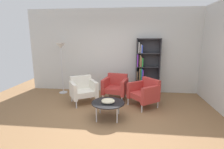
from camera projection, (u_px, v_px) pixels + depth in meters
ground_plane at (109, 122)px, 4.02m from camera, size 8.32×8.32×0.00m
plaster_back_panel at (118, 51)px, 6.10m from camera, size 6.40×0.12×2.90m
bookshelf_tall at (145, 68)px, 5.91m from camera, size 0.80×0.30×1.90m
coffee_table_low at (108, 103)px, 4.15m from camera, size 0.80×0.80×0.40m
decorative_bowl at (108, 101)px, 4.14m from camera, size 0.32×0.32×0.05m
armchair_spare_guest at (116, 86)px, 5.46m from camera, size 0.83×0.78×0.78m
armchair_corner_red at (145, 92)px, 4.87m from camera, size 0.94×0.95×0.78m
armchair_by_bookshelf at (83, 89)px, 5.14m from camera, size 0.94×0.92×0.78m
floor_lamp_torchiere at (61, 52)px, 5.83m from camera, size 0.32×0.32×1.74m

